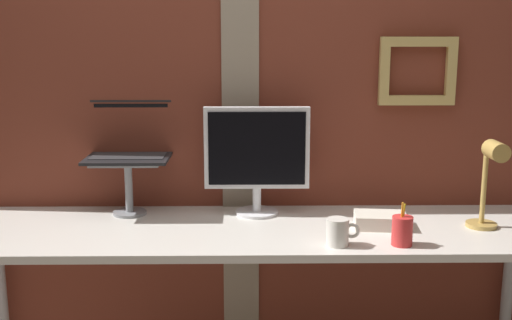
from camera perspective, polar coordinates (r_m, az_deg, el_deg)
name	(u,v)px	position (r m, az deg, el deg)	size (l,w,h in m)	color
brick_wall_back	(228,103)	(2.76, -2.51, 5.14)	(3.13, 0.15, 2.45)	brown
desk	(256,245)	(2.52, 0.03, -7.64)	(2.37, 0.62, 0.78)	silver
monitor	(257,153)	(2.61, 0.07, 0.64)	(0.43, 0.18, 0.45)	white
laptop_stand	(128,178)	(2.68, -11.42, -1.59)	(0.28, 0.22, 0.23)	gray
laptop	(130,142)	(2.72, -11.28, 1.59)	(0.34, 0.29, 0.24)	black
desk_lamp	(490,175)	(2.55, 20.35, -1.29)	(0.12, 0.20, 0.36)	tan
pen_cup	(402,231)	(2.34, 13.03, -6.22)	(0.07, 0.07, 0.16)	red
coffee_mug	(338,232)	(2.30, 7.42, -6.45)	(0.12, 0.08, 0.10)	silver
paper_clutter_stack	(380,220)	(2.54, 11.14, -5.36)	(0.20, 0.14, 0.05)	silver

